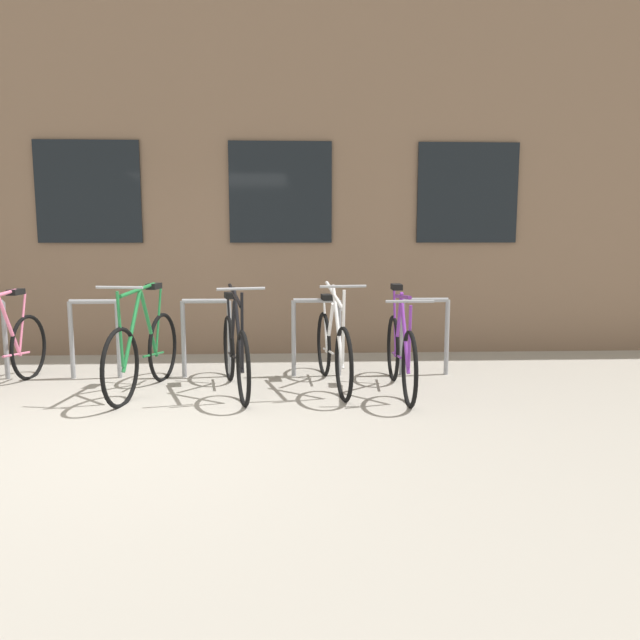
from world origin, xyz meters
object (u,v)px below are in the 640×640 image
Objects in this scene: bicycle_pink at (3,352)px; bicycle_white at (333,348)px; bicycle_black at (235,352)px; bicycle_purple at (401,352)px; bicycle_green at (143,351)px.

bicycle_pink is 0.95× the size of bicycle_white.
bicycle_white is 1.00m from bicycle_black.
bicycle_white reaches higher than bicycle_purple.
bicycle_purple is at bearing -1.95° from bicycle_green.
bicycle_white is at bearing 8.53° from bicycle_black.
bicycle_pink is 1.43m from bicycle_green.
bicycle_black is at bearing -3.36° from bicycle_pink.
bicycle_black is at bearing 176.85° from bicycle_purple.
bicycle_black is (-1.64, 0.09, -0.00)m from bicycle_purple.
bicycle_purple is 1.65m from bicycle_black.
bicycle_black is at bearing 0.22° from bicycle_green.
bicycle_green reaches higher than bicycle_purple.
bicycle_black is (-0.98, -0.15, -0.00)m from bicycle_white.
bicycle_purple is 1.02× the size of bicycle_pink.
bicycle_green reaches higher than bicycle_black.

